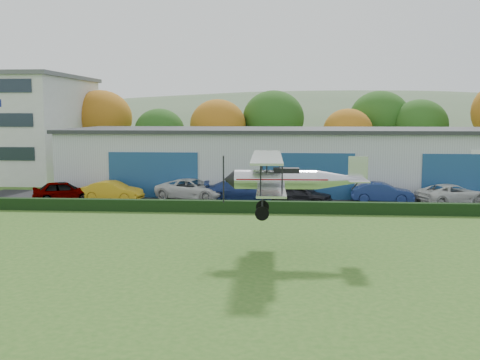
# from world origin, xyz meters

# --- Properties ---
(ground) EXTENTS (300.00, 300.00, 0.00)m
(ground) POSITION_xyz_m (0.00, 0.00, 0.00)
(ground) COLOR #2F5A1C
(ground) RESTS_ON ground
(apron) EXTENTS (48.00, 9.00, 0.05)m
(apron) POSITION_xyz_m (3.00, 21.00, 0.03)
(apron) COLOR black
(apron) RESTS_ON ground
(hedge) EXTENTS (46.00, 0.60, 0.80)m
(hedge) POSITION_xyz_m (3.00, 16.20, 0.40)
(hedge) COLOR black
(hedge) RESTS_ON ground
(hangar) EXTENTS (40.60, 12.60, 5.30)m
(hangar) POSITION_xyz_m (5.00, 27.98, 2.66)
(hangar) COLOR #B2B7BC
(hangar) RESTS_ON ground
(tree_belt) EXTENTS (75.70, 13.22, 10.12)m
(tree_belt) POSITION_xyz_m (0.85, 40.62, 5.61)
(tree_belt) COLOR #3D2614
(tree_belt) RESTS_ON ground
(distant_hills) EXTENTS (430.00, 196.00, 56.00)m
(distant_hills) POSITION_xyz_m (-4.38, 140.00, -13.05)
(distant_hills) COLOR #4C6642
(distant_hills) RESTS_ON ground
(car_0) EXTENTS (4.76, 3.37, 1.50)m
(car_0) POSITION_xyz_m (-13.40, 19.86, 0.80)
(car_0) COLOR gray
(car_0) RESTS_ON apron
(car_1) EXTENTS (4.70, 2.24, 1.49)m
(car_1) POSITION_xyz_m (-9.68, 20.12, 0.79)
(car_1) COLOR gold
(car_1) RESTS_ON apron
(car_2) EXTENTS (6.14, 4.04, 1.57)m
(car_2) POSITION_xyz_m (-3.79, 21.28, 0.83)
(car_2) COLOR silver
(car_2) RESTS_ON apron
(car_3) EXTENTS (5.36, 2.58, 1.51)m
(car_3) POSITION_xyz_m (-0.22, 20.86, 0.80)
(car_3) COLOR navy
(car_3) RESTS_ON apron
(car_4) EXTENTS (4.66, 3.19, 1.47)m
(car_4) POSITION_xyz_m (4.46, 19.61, 0.79)
(car_4) COLOR black
(car_4) RESTS_ON apron
(car_5) EXTENTS (4.60, 1.90, 1.48)m
(car_5) POSITION_xyz_m (10.41, 20.84, 0.79)
(car_5) COLOR navy
(car_5) RESTS_ON apron
(car_6) EXTENTS (5.73, 4.34, 1.45)m
(car_6) POSITION_xyz_m (15.34, 20.66, 0.77)
(car_6) COLOR silver
(car_6) RESTS_ON apron
(biplane) EXTENTS (6.69, 7.62, 2.87)m
(biplane) POSITION_xyz_m (3.29, 5.23, 3.67)
(biplane) COLOR silver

